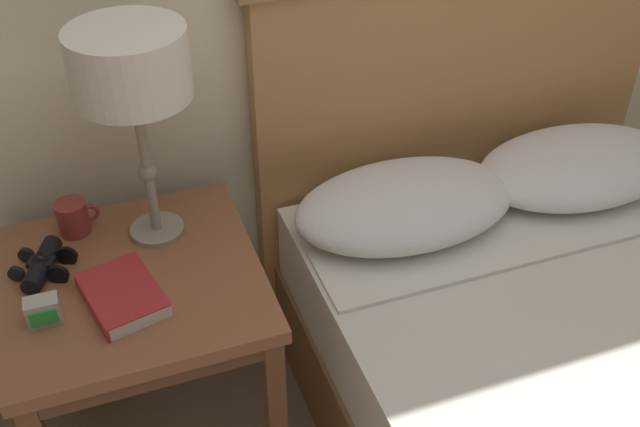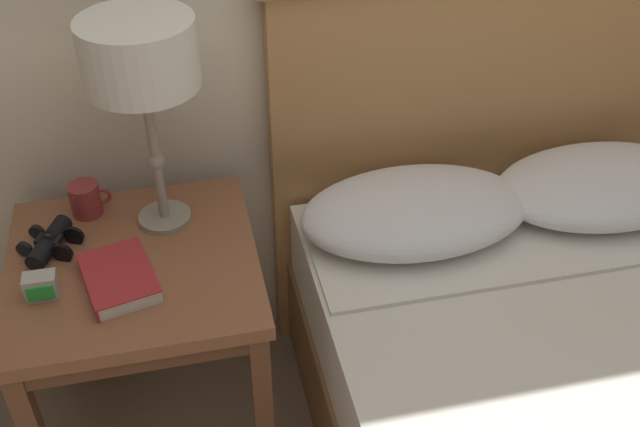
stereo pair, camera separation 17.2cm
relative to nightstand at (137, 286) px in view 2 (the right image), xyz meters
The scene contains 6 objects.
nightstand is the anchor object (origin of this frame).
table_lamp 0.54m from the nightstand, 58.58° to the left, with size 0.25×0.25×0.52m.
book_on_nightstand 0.13m from the nightstand, 110.39° to the right, with size 0.19×0.23×0.04m.
binoculars_pair 0.23m from the nightstand, 156.67° to the left, with size 0.16×0.16×0.05m.
coffee_mug 0.26m from the nightstand, 115.95° to the left, with size 0.10×0.08×0.08m.
alarm_clock 0.24m from the nightstand, 156.30° to the right, with size 0.07×0.05×0.06m.
Camera 2 is at (-0.49, -0.65, 1.76)m, focal length 42.00 mm.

